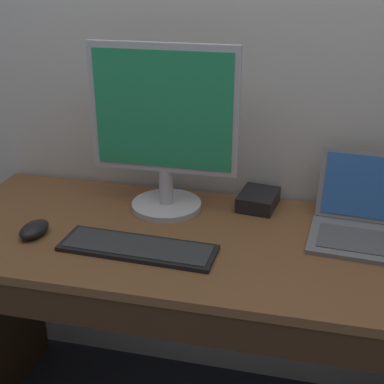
{
  "coord_description": "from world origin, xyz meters",
  "views": [
    {
      "loc": [
        0.23,
        -1.31,
        1.53
      ],
      "look_at": [
        -0.08,
        0.0,
        0.92
      ],
      "focal_mm": 49.47,
      "sensor_mm": 36.0,
      "label": 1
    }
  ],
  "objects_px": {
    "external_monitor": "(164,132)",
    "computer_mouse": "(34,229)",
    "external_drive_box": "(258,200)",
    "laptop_space_gray": "(368,219)",
    "wired_keyboard": "(138,248)"
  },
  "relations": [
    {
      "from": "external_monitor",
      "to": "computer_mouse",
      "type": "xyz_separation_m",
      "value": [
        -0.33,
        -0.25,
        -0.24
      ]
    },
    {
      "from": "external_drive_box",
      "to": "computer_mouse",
      "type": "bearing_deg",
      "value": -150.78
    },
    {
      "from": "laptop_space_gray",
      "to": "wired_keyboard",
      "type": "distance_m",
      "value": 0.67
    },
    {
      "from": "computer_mouse",
      "to": "external_drive_box",
      "type": "relative_size",
      "value": 0.74
    },
    {
      "from": "external_monitor",
      "to": "external_drive_box",
      "type": "distance_m",
      "value": 0.38
    },
    {
      "from": "computer_mouse",
      "to": "external_drive_box",
      "type": "distance_m",
      "value": 0.7
    },
    {
      "from": "wired_keyboard",
      "to": "external_drive_box",
      "type": "height_order",
      "value": "external_drive_box"
    },
    {
      "from": "external_monitor",
      "to": "external_drive_box",
      "type": "height_order",
      "value": "external_monitor"
    },
    {
      "from": "external_monitor",
      "to": "computer_mouse",
      "type": "relative_size",
      "value": 4.77
    },
    {
      "from": "external_monitor",
      "to": "computer_mouse",
      "type": "bearing_deg",
      "value": -142.07
    },
    {
      "from": "laptop_space_gray",
      "to": "external_monitor",
      "type": "bearing_deg",
      "value": 177.61
    },
    {
      "from": "laptop_space_gray",
      "to": "external_drive_box",
      "type": "relative_size",
      "value": 2.27
    },
    {
      "from": "wired_keyboard",
      "to": "computer_mouse",
      "type": "height_order",
      "value": "computer_mouse"
    },
    {
      "from": "external_drive_box",
      "to": "external_monitor",
      "type": "bearing_deg",
      "value": -162.83
    },
    {
      "from": "laptop_space_gray",
      "to": "wired_keyboard",
      "type": "height_order",
      "value": "laptop_space_gray"
    }
  ]
}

